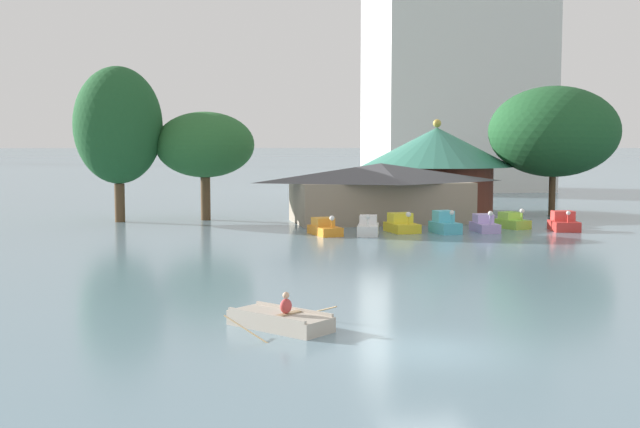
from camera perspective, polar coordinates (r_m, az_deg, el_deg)
ground_plane at (r=23.49m, az=7.70°, el=-9.58°), size 2000.00×2000.00×0.00m
rowboat_with_rower at (r=25.98m, az=-2.83°, el=-7.52°), size 3.77×3.62×1.26m
pedal_boat_orange at (r=51.99m, az=0.33°, el=-1.00°), size 1.87×3.02×1.35m
pedal_boat_white at (r=52.18m, az=3.43°, el=-0.93°), size 2.12×3.15×1.44m
pedal_boat_yellow at (r=53.97m, az=5.79°, el=-0.75°), size 1.87×2.80×1.45m
pedal_boat_cyan at (r=53.64m, az=8.82°, el=-0.73°), size 1.54×2.49×1.59m
pedal_boat_lavender at (r=55.11m, az=11.56°, el=-0.74°), size 1.56×2.87×1.48m
pedal_boat_lime at (r=57.62m, az=13.41°, el=-0.54°), size 1.96×2.71×1.45m
pedal_boat_red at (r=56.90m, az=16.87°, el=-0.61°), size 2.13×2.61×1.43m
boathouse at (r=60.45m, az=4.31°, el=1.61°), size 13.86×7.17×4.42m
green_roof_pavilion at (r=69.05m, az=8.25°, el=3.54°), size 12.89×12.89×7.93m
shoreline_tree_tall_left at (r=62.22m, az=-14.10°, el=6.10°), size 6.56×6.56×11.62m
shoreline_tree_mid at (r=62.44m, az=-8.15°, el=4.86°), size 7.57×7.57×8.31m
shoreline_tree_right at (r=68.59m, az=16.21°, el=5.62°), size 10.51×10.51×10.54m
background_building_block at (r=102.53m, az=9.64°, el=9.03°), size 21.47×13.50×26.30m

